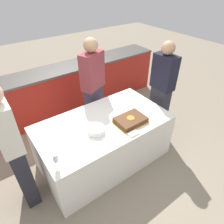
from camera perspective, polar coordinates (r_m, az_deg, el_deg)
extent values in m
plane|color=gray|center=(3.22, -2.21, -12.90)|extent=(14.00, 14.00, 0.00)
cube|color=#A82319|center=(4.07, -15.05, 5.42)|extent=(4.40, 0.55, 0.88)
cube|color=#4C4742|center=(3.87, -16.10, 11.30)|extent=(4.40, 0.58, 0.04)
cube|color=white|center=(2.96, -2.37, -8.27)|extent=(1.82, 1.01, 0.72)
cube|color=gold|center=(2.73, 5.28, -2.77)|extent=(0.44, 0.33, 0.00)
cube|color=#56331C|center=(2.71, 5.32, -2.22)|extent=(0.40, 0.29, 0.06)
cylinder|color=orange|center=(2.68, 5.35, -1.66)|extent=(0.10, 0.10, 0.00)
cylinder|color=white|center=(2.54, -4.62, -5.13)|extent=(0.23, 0.23, 0.07)
cylinder|color=white|center=(2.25, -15.28, -14.72)|extent=(0.06, 0.06, 0.00)
cylinder|color=white|center=(2.22, -15.46, -14.01)|extent=(0.01, 0.01, 0.08)
cylinder|color=white|center=(2.15, -15.84, -12.44)|extent=(0.06, 0.06, 0.10)
cylinder|color=white|center=(2.89, 0.83, -0.07)|extent=(0.20, 0.20, 0.00)
cube|color=white|center=(2.53, 6.16, -6.15)|extent=(0.14, 0.08, 0.02)
cube|color=#383347|center=(3.53, -4.99, 1.03)|extent=(0.38, 0.28, 0.83)
cube|color=brown|center=(3.18, -5.66, 11.58)|extent=(0.45, 0.34, 0.59)
sphere|color=tan|center=(3.04, -6.12, 18.49)|extent=(0.22, 0.22, 0.22)
cube|color=#282833|center=(2.66, -23.87, -16.23)|extent=(0.16, 0.28, 0.90)
cube|color=silver|center=(2.18, -28.38, -4.09)|extent=(0.20, 0.32, 0.55)
cube|color=#282833|center=(3.51, 13.03, 0.44)|extent=(0.16, 0.31, 0.88)
cube|color=black|center=(3.16, 14.74, 10.96)|extent=(0.20, 0.36, 0.54)
sphere|color=tan|center=(3.04, 15.82, 17.22)|extent=(0.20, 0.20, 0.20)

